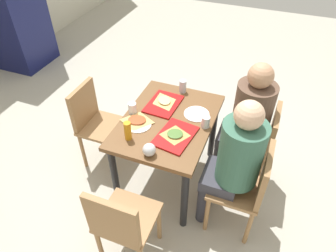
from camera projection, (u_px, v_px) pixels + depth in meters
name	position (u px, v px, depth m)	size (l,w,h in m)	color
ground_plane	(168.00, 177.00, 3.09)	(10.00, 10.00, 0.02)	#B2AD9E
main_table	(168.00, 129.00, 2.67)	(1.02, 0.75, 0.75)	brown
chair_near_left	(248.00, 185.00, 2.36)	(0.40, 0.40, 0.86)	#9E7247
chair_near_right	(258.00, 142.00, 2.72)	(0.40, 0.40, 0.86)	#9E7247
chair_far_side	(95.00, 120.00, 2.95)	(0.40, 0.40, 0.86)	#9E7247
chair_left_end	(122.00, 222.00, 2.12)	(0.40, 0.40, 0.86)	#9E7247
person_in_red	(234.00, 159.00, 2.24)	(0.32, 0.42, 1.27)	#383842
person_in_brown_jacket	(247.00, 117.00, 2.60)	(0.32, 0.42, 1.27)	#383842
tray_red_near	(175.00, 136.00, 2.43)	(0.36, 0.26, 0.02)	#B21414
tray_red_far	(163.00, 104.00, 2.74)	(0.36, 0.26, 0.02)	#B21414
paper_plate_center	(138.00, 124.00, 2.54)	(0.22, 0.22, 0.01)	white
paper_plate_near_edge	(197.00, 114.00, 2.64)	(0.22, 0.22, 0.01)	white
pizza_slice_a	(175.00, 134.00, 2.41)	(0.21, 0.22, 0.02)	tan
pizza_slice_b	(164.00, 101.00, 2.75)	(0.26, 0.25, 0.02)	#DBAD60
pizza_slice_c	(137.00, 120.00, 2.56)	(0.22, 0.25, 0.02)	#DBAD60
plastic_cup_a	(132.00, 108.00, 2.63)	(0.07, 0.07, 0.10)	white
plastic_cup_b	(206.00, 122.00, 2.49)	(0.07, 0.07, 0.10)	white
soda_can	(183.00, 86.00, 2.86)	(0.07, 0.07, 0.12)	#B7BCC6
condiment_bottle	(128.00, 131.00, 2.36)	(0.06, 0.06, 0.16)	orange
foil_bundle	(149.00, 150.00, 2.25)	(0.10, 0.10, 0.10)	silver
drink_fridge	(10.00, 0.00, 4.20)	(0.70, 0.60, 1.90)	#14194C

